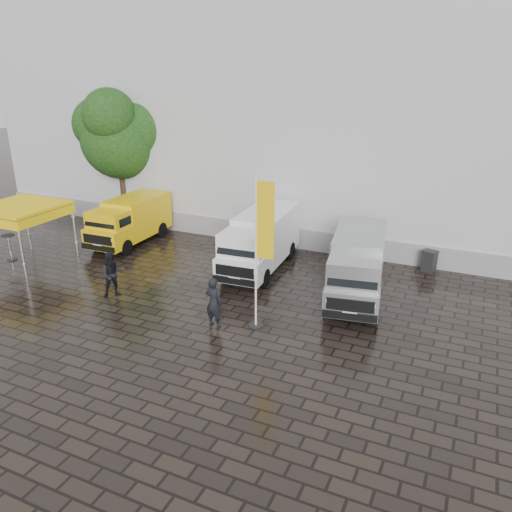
# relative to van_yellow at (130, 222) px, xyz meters

# --- Properties ---
(ground) EXTENTS (120.00, 120.00, 0.00)m
(ground) POSITION_rel_van_yellow_xyz_m (8.98, -5.14, -1.13)
(ground) COLOR black
(ground) RESTS_ON ground
(exhibition_hall) EXTENTS (44.00, 16.00, 12.00)m
(exhibition_hall) POSITION_rel_van_yellow_xyz_m (10.98, 10.86, 4.87)
(exhibition_hall) COLOR silver
(exhibition_hall) RESTS_ON ground
(hall_plinth) EXTENTS (44.00, 0.15, 1.00)m
(hall_plinth) POSITION_rel_van_yellow_xyz_m (10.98, 2.81, -0.63)
(hall_plinth) COLOR gray
(hall_plinth) RESTS_ON ground
(van_yellow) EXTENTS (2.02, 4.93, 2.25)m
(van_yellow) POSITION_rel_van_yellow_xyz_m (0.00, 0.00, 0.00)
(van_yellow) COLOR yellow
(van_yellow) RESTS_ON ground
(van_white) EXTENTS (2.25, 5.79, 2.46)m
(van_white) POSITION_rel_van_yellow_xyz_m (7.37, -0.44, 0.10)
(van_white) COLOR white
(van_white) RESTS_ON ground
(van_silver) EXTENTS (2.79, 5.85, 2.43)m
(van_silver) POSITION_rel_van_yellow_xyz_m (11.88, -1.54, 0.09)
(van_silver) COLOR #A4A7A9
(van_silver) RESTS_ON ground
(canopy_tent) EXTENTS (3.25, 3.25, 2.65)m
(canopy_tent) POSITION_rel_van_yellow_xyz_m (-2.78, -4.00, 1.36)
(canopy_tent) COLOR silver
(canopy_tent) RESTS_ON ground
(flagpole) EXTENTS (0.88, 0.50, 5.28)m
(flagpole) POSITION_rel_van_yellow_xyz_m (9.54, -5.28, 1.84)
(flagpole) COLOR black
(flagpole) RESTS_ON ground
(tree) EXTENTS (4.31, 4.33, 7.74)m
(tree) POSITION_rel_van_yellow_xyz_m (-2.68, 3.19, 3.84)
(tree) COLOR black
(tree) RESTS_ON ground
(cocktail_table) EXTENTS (0.60, 0.60, 1.21)m
(cocktail_table) POSITION_rel_van_yellow_xyz_m (-3.57, -4.21, -0.52)
(cocktail_table) COLOR black
(cocktail_table) RESTS_ON ground
(wheelie_bin) EXTENTS (0.70, 0.70, 0.94)m
(wheelie_bin) POSITION_rel_van_yellow_xyz_m (14.17, 2.38, -0.65)
(wheelie_bin) COLOR black
(wheelie_bin) RESTS_ON ground
(person_front) EXTENTS (0.70, 0.51, 1.79)m
(person_front) POSITION_rel_van_yellow_xyz_m (8.07, -5.89, -0.23)
(person_front) COLOR black
(person_front) RESTS_ON ground
(person_tent) EXTENTS (1.09, 1.09, 1.78)m
(person_tent) POSITION_rel_van_yellow_xyz_m (3.34, -5.35, -0.24)
(person_tent) COLOR black
(person_tent) RESTS_ON ground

